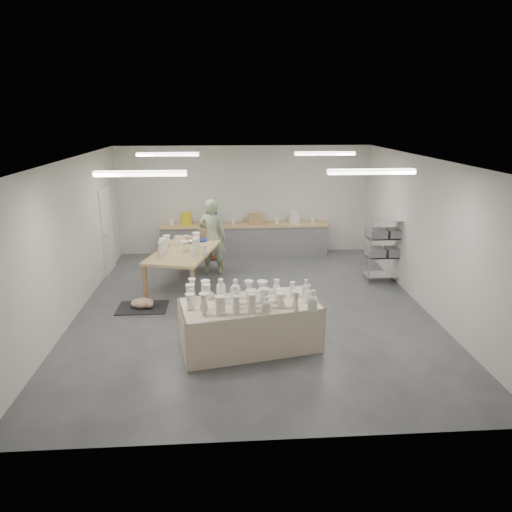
{
  "coord_description": "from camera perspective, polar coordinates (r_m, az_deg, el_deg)",
  "views": [
    {
      "loc": [
        -0.5,
        -8.63,
        3.81
      ],
      "look_at": [
        0.08,
        0.2,
        1.05
      ],
      "focal_mm": 32.0,
      "sensor_mm": 36.0,
      "label": 1
    }
  ],
  "objects": [
    {
      "name": "room",
      "position": [
        8.89,
        -1.19,
        5.95
      ],
      "size": [
        8.0,
        8.02,
        3.0
      ],
      "color": "#424449",
      "rests_on": "ground"
    },
    {
      "name": "back_counter",
      "position": [
        12.76,
        -1.46,
        2.21
      ],
      "size": [
        4.6,
        0.6,
        1.24
      ],
      "color": "tan",
      "rests_on": "ground"
    },
    {
      "name": "rug",
      "position": [
        9.7,
        -14.0,
        -6.27
      ],
      "size": [
        1.0,
        0.7,
        0.02
      ],
      "primitive_type": "cube",
      "color": "black",
      "rests_on": "ground"
    },
    {
      "name": "work_table",
      "position": [
        10.52,
        -8.76,
        0.97
      ],
      "size": [
        1.73,
        2.58,
        1.21
      ],
      "rotation": [
        0.0,
        0.0,
        -0.25
      ],
      "color": "tan",
      "rests_on": "ground"
    },
    {
      "name": "drying_table",
      "position": [
        7.76,
        -0.85,
        -8.3
      ],
      "size": [
        2.46,
        1.53,
        1.18
      ],
      "rotation": [
        0.0,
        0.0,
        0.2
      ],
      "color": "olive",
      "rests_on": "ground"
    },
    {
      "name": "potter",
      "position": [
        11.2,
        -5.5,
        2.4
      ],
      "size": [
        0.76,
        0.58,
        1.88
      ],
      "primitive_type": "imported",
      "rotation": [
        0.0,
        0.0,
        2.94
      ],
      "color": "#90A47F",
      "rests_on": "ground"
    },
    {
      "name": "cat",
      "position": [
        9.64,
        -13.93,
        -5.7
      ],
      "size": [
        0.51,
        0.39,
        0.2
      ],
      "rotation": [
        0.0,
        0.0,
        -0.16
      ],
      "color": "white",
      "rests_on": "rug"
    },
    {
      "name": "red_stool",
      "position": [
        11.64,
        -5.37,
        -0.32
      ],
      "size": [
        0.36,
        0.36,
        0.33
      ],
      "rotation": [
        0.0,
        0.0,
        0.01
      ],
      "color": "red",
      "rests_on": "ground"
    },
    {
      "name": "wire_shelf",
      "position": [
        11.07,
        15.88,
        1.51
      ],
      "size": [
        0.88,
        0.48,
        1.8
      ],
      "color": "silver",
      "rests_on": "ground"
    }
  ]
}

